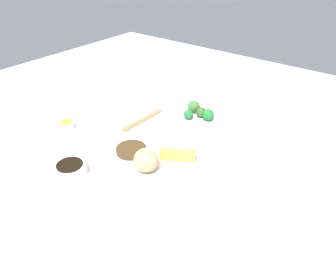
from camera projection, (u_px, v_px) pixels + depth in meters
tabletop at (145, 154)px, 1.07m from camera, size 2.20×2.20×0.02m
main_plate at (154, 158)px, 1.03m from camera, size 0.29×0.29×0.02m
rice_scoop at (146, 160)px, 0.94m from camera, size 0.07×0.07×0.07m
spring_roll at (178, 155)px, 1.00m from camera, size 0.08×0.11×0.03m
crab_rangoon_wonton at (161, 141)px, 1.08m from camera, size 0.08×0.07×0.01m
stir_fry_heap at (131, 150)px, 1.03m from camera, size 0.10×0.10×0.02m
broccoli_plate at (200, 118)px, 1.25m from camera, size 0.19×0.19×0.01m
broccoli_floret_0 at (201, 112)px, 1.23m from camera, size 0.04×0.04×0.04m
broccoli_floret_2 at (208, 115)px, 1.21m from camera, size 0.04×0.04×0.04m
broccoli_floret_3 at (194, 107)px, 1.26m from camera, size 0.05×0.05×0.05m
broccoli_floret_4 at (189, 115)px, 1.22m from camera, size 0.04×0.04×0.04m
soy_sauce_bowl at (70, 170)px, 0.96m from camera, size 0.09×0.09×0.03m
soy_sauce_bowl_liquid at (69, 165)px, 0.95m from camera, size 0.08×0.08×0.00m
sauce_ramekin_hot_mustard at (67, 126)px, 1.19m from camera, size 0.05×0.05×0.03m
sauce_ramekin_hot_mustard_liquid at (66, 122)px, 1.18m from camera, size 0.04×0.04×0.00m
teacup at (232, 206)px, 0.82m from camera, size 0.06×0.06×0.05m
chopsticks_pair at (142, 120)px, 1.24m from camera, size 0.20×0.03×0.01m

